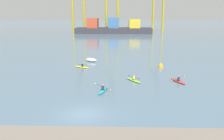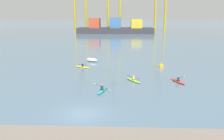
{
  "view_description": "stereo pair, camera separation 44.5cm",
  "coord_description": "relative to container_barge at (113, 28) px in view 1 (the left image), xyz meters",
  "views": [
    {
      "loc": [
        3.47,
        -21.8,
        9.72
      ],
      "look_at": [
        2.3,
        16.7,
        0.6
      ],
      "focal_mm": 38.21,
      "sensor_mm": 36.0,
      "label": 1
    },
    {
      "loc": [
        3.91,
        -21.79,
        9.72
      ],
      "look_at": [
        2.3,
        16.7,
        0.6
      ],
      "focal_mm": 38.21,
      "sensor_mm": 36.0,
      "label": 2
    }
  ],
  "objects": [
    {
      "name": "kayak_lime",
      "position": [
        5.26,
        -88.58,
        -2.45
      ],
      "size": [
        2.34,
        3.19,
        1.08
      ],
      "color": "#7ABC2D",
      "rests_on": "ground"
    },
    {
      "name": "kayak_teal",
      "position": [
        1.05,
        -93.49,
        -2.45
      ],
      "size": [
        2.14,
        3.45,
        1.03
      ],
      "color": "teal",
      "rests_on": "ground"
    },
    {
      "name": "gantry_crane_west",
      "position": [
        -19.14,
        9.24,
        14.41
      ],
      "size": [
        7.3,
        16.35,
        33.57
      ],
      "color": "olive",
      "rests_on": "ground"
    },
    {
      "name": "ground_plane",
      "position": [
        -0.37,
        -100.8,
        -2.62
      ],
      "size": [
        800.0,
        800.0,
        0.0
      ],
      "primitive_type": "plane",
      "color": "slate"
    },
    {
      "name": "gantry_crane_east_mid",
      "position": [
        24.79,
        14.55,
        14.63
      ],
      "size": [
        6.7,
        18.59,
        36.0
      ],
      "color": "olive",
      "rests_on": "ground"
    },
    {
      "name": "capsized_dinghy",
      "position": [
        -2.7,
        -74.14,
        -2.27
      ],
      "size": [
        2.82,
        2.16,
        0.76
      ],
      "color": "beige",
      "rests_on": "ground"
    },
    {
      "name": "kayak_yellow",
      "position": [
        -3.73,
        -79.97,
        -2.45
      ],
      "size": [
        3.22,
        2.27,
        0.95
      ],
      "color": "yellow",
      "rests_on": "ground"
    },
    {
      "name": "channel_buoy",
      "position": [
        10.83,
        -79.33,
        -2.26
      ],
      "size": [
        0.9,
        0.9,
        1.0
      ],
      "color": "orange",
      "rests_on": "ground"
    },
    {
      "name": "kayak_red",
      "position": [
        11.72,
        -88.91,
        -2.45
      ],
      "size": [
        2.09,
        3.36,
        0.95
      ],
      "color": "red",
      "rests_on": "ground"
    },
    {
      "name": "container_barge",
      "position": [
        0.0,
        0.0,
        0.0
      ],
      "size": [
        38.41,
        10.63,
        7.82
      ],
      "color": "#28282D",
      "rests_on": "ground"
    }
  ]
}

